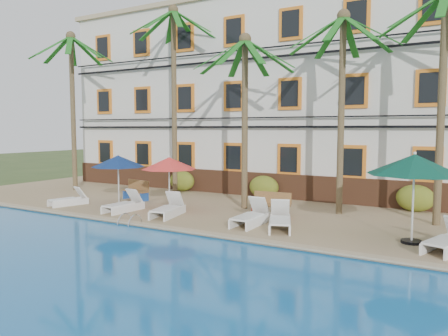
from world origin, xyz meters
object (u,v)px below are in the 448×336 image
Objects in this scene: palm_b at (174,76)px; lounger_e at (280,220)px; lounger_a at (69,199)px; palm_e at (443,73)px; pool_ladder at (130,224)px; palm_a at (72,90)px; lounger_c at (168,209)px; lounger_f at (448,240)px; palm_c at (245,96)px; bench_right at (271,204)px; lounger_b at (124,204)px; bench_left at (137,190)px; umbrella_green at (414,165)px; umbrella_blue at (118,162)px; umbrella_red at (169,164)px; lounger_d at (251,216)px; palm_d at (342,84)px.

palm_b is 10.65m from lounger_e.
palm_e is at bearing 14.76° from lounger_a.
pool_ladder is at bearing -66.22° from palm_b.
lounger_c is (8.85, -3.18, -5.15)m from palm_a.
palm_c is at bearing 159.68° from lounger_f.
palm_e is 15.67m from lounger_a.
bench_right is (8.70, 2.29, 0.22)m from lounger_a.
palm_b reaches higher than lounger_b.
bench_left is at bearing 177.27° from bench_right.
umbrella_green reaches higher than lounger_e.
umbrella_blue reaches higher than umbrella_red.
lounger_d is 1.27× the size of bench_left.
lounger_e is (4.55, 0.24, 0.01)m from lounger_c.
bench_right is (-0.03, 1.76, 0.17)m from lounger_d.
palm_b is 6.04m from bench_left.
palm_c is at bearing -175.73° from palm_e.
lounger_e reaches higher than bench_left.
palm_b is 9.06m from bench_right.
bench_right is (-5.67, -1.50, -4.78)m from palm_e.
lounger_e is at bearing -8.36° from umbrella_red.
lounger_b is 2.51× the size of pool_ladder.
lounger_d is at bearing -150.02° from palm_e.
palm_d reaches higher than umbrella_green.
palm_e is at bearing -4.74° from palm_d.
lounger_f is at bearing 0.83° from lounger_b.
lounger_a is 0.87× the size of lounger_c.
lounger_f is (4.07, -3.75, -4.79)m from palm_d.
lounger_c is (3.23, -0.70, -1.65)m from umbrella_blue.
lounger_e is (-1.01, -3.57, -4.79)m from palm_d.
palm_b is at bearing 15.76° from palm_a.
lounger_d reaches higher than lounger_c.
palm_b reaches higher than palm_d.
lounger_d is at bearing -34.03° from palm_b.
lounger_e is (6.72, 0.35, 0.02)m from lounger_b.
palm_a reaches higher than bench_left.
pool_ladder is (-2.09, -4.76, -4.72)m from palm_c.
umbrella_green is at bearing -20.12° from palm_c.
lounger_c is at bearing -175.56° from lounger_d.
lounger_e is at bearing 22.56° from pool_ladder.
umbrella_red is at bearing -141.54° from palm_c.
lounger_f is (12.86, -4.71, -5.70)m from palm_b.
lounger_d is 1.76m from bench_right.
palm_d is at bearing 132.60° from umbrella_green.
palm_a is 0.90× the size of palm_b.
umbrella_blue is (-5.00, -2.27, -2.77)m from palm_c.
palm_d is at bearing 24.07° from umbrella_red.
palm_c is at bearing 6.40° from bench_left.
lounger_b is (-11.25, -3.63, -4.97)m from palm_e.
lounger_b is at bearing -177.02° from lounger_e.
lounger_c is 0.98× the size of lounger_f.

